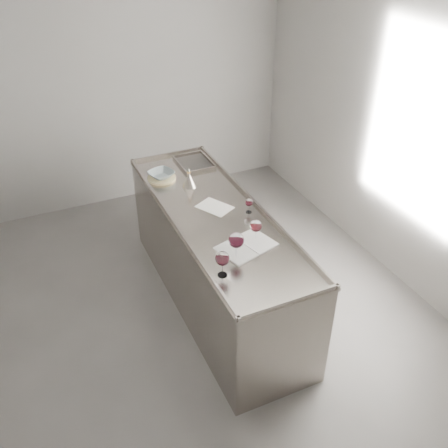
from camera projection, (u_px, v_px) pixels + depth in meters
name	position (u px, v px, depth m)	size (l,w,h in m)	color
room_shell	(166.00, 194.00, 3.45)	(4.54, 5.04, 2.84)	#565351
counter	(216.00, 258.00, 4.36)	(0.77, 2.42, 0.97)	gray
wine_glass_left	(222.00, 259.00, 3.36)	(0.10, 0.10, 0.19)	white
wine_glass_middle	(236.00, 241.00, 3.51)	(0.11, 0.11, 0.22)	white
wine_glass_right	(256.00, 226.00, 3.71)	(0.09, 0.09, 0.18)	white
wine_glass_small	(249.00, 203.00, 4.06)	(0.06, 0.06, 0.13)	white
notebook	(246.00, 246.00, 3.71)	(0.47, 0.39, 0.02)	white
loose_paper_top	(215.00, 207.00, 4.18)	(0.20, 0.28, 0.00)	white
trivet	(162.00, 178.00, 4.59)	(0.26, 0.26, 0.02)	beige
ceramic_bowl	(161.00, 174.00, 4.57)	(0.22, 0.22, 0.05)	gray
wine_funnel	(189.00, 181.00, 4.45)	(0.13, 0.13, 0.19)	#ACA399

